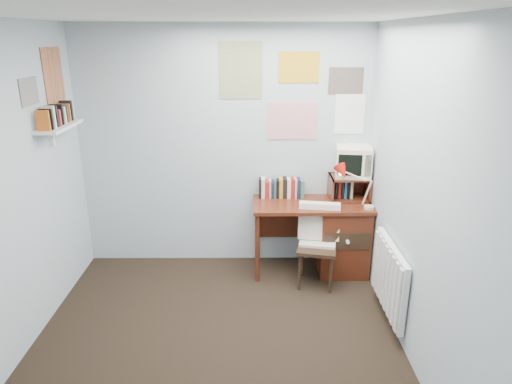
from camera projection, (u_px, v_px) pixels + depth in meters
ground at (214, 363)px, 3.49m from camera, size 3.50×3.50×0.00m
back_wall at (224, 150)px, 4.73m from camera, size 3.00×0.02×2.50m
right_wall at (430, 211)px, 3.09m from camera, size 0.02×3.50×2.50m
ceiling at (202, 13)px, 2.67m from camera, size 3.00×3.50×0.02m
desk at (337, 235)px, 4.76m from camera, size 1.20×0.55×0.76m
desk_chair at (317, 248)px, 4.47m from camera, size 0.48×0.46×0.79m
desk_lamp at (370, 191)px, 4.43m from camera, size 0.27×0.24×0.37m
tv_riser at (349, 188)px, 4.71m from camera, size 0.40×0.30×0.25m
crt_tv at (353, 160)px, 4.63m from camera, size 0.40×0.37×0.33m
book_row at (288, 187)px, 4.78m from camera, size 0.60×0.14×0.22m
radiator at (390, 278)px, 3.88m from camera, size 0.09×0.80×0.60m
wall_shelf at (59, 126)px, 3.99m from camera, size 0.20×0.62×0.24m
posters_back at (293, 91)px, 4.54m from camera, size 1.20×0.01×0.90m
posters_left at (42, 82)px, 3.87m from camera, size 0.01×0.70×0.60m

